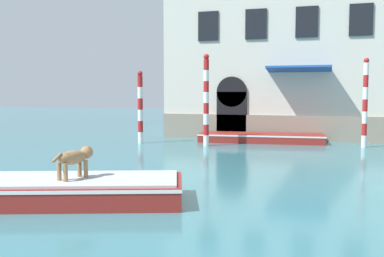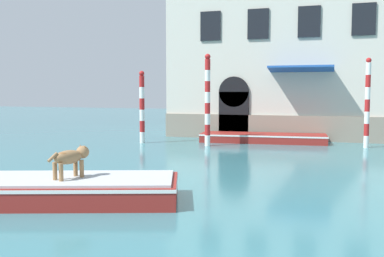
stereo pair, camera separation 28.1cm
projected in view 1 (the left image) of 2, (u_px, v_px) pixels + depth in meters
name	position (u px, v px, depth m)	size (l,w,h in m)	color
palazzo_left	(286.00, 5.00, 26.63)	(13.35, 7.40, 15.49)	beige
boat_foreground	(30.00, 190.00, 10.81)	(7.63, 4.35, 0.60)	maroon
dog_on_deck	(75.00, 158.00, 10.71)	(0.59, 1.12, 0.77)	#997047
boat_moored_near_palazzo	(261.00, 138.00, 23.38)	(6.57, 2.36, 0.45)	maroon
mooring_pole_0	(140.00, 107.00, 22.81)	(0.27, 0.27, 3.68)	white
mooring_pole_1	(365.00, 103.00, 21.07)	(0.24, 0.24, 4.21)	white
mooring_pole_2	(206.00, 100.00, 21.63)	(0.27, 0.27, 4.44)	white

